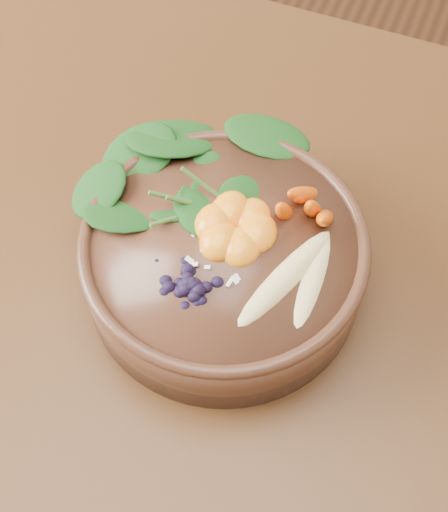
{
  "coord_description": "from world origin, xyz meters",
  "views": [
    {
      "loc": [
        0.28,
        -0.27,
        1.34
      ],
      "look_at": [
        0.15,
        0.05,
        0.79
      ],
      "focal_mm": 50.0,
      "sensor_mm": 36.0,
      "label": 1
    }
  ],
  "objects_px": {
    "blueberry_pile": "(191,276)",
    "banana_halves": "(300,271)",
    "carrot_cluster": "(313,187)",
    "dining_table": "(80,314)",
    "stoneware_bowl": "(224,262)",
    "mandarin_cluster": "(236,220)",
    "kale_heap": "(220,168)"
  },
  "relations": [
    {
      "from": "dining_table",
      "to": "stoneware_bowl",
      "type": "relative_size",
      "value": 6.21
    },
    {
      "from": "dining_table",
      "to": "mandarin_cluster",
      "type": "distance_m",
      "value": 0.24
    },
    {
      "from": "banana_halves",
      "to": "mandarin_cluster",
      "type": "height_order",
      "value": "mandarin_cluster"
    },
    {
      "from": "stoneware_bowl",
      "to": "banana_halves",
      "type": "height_order",
      "value": "banana_halves"
    },
    {
      "from": "kale_heap",
      "to": "carrot_cluster",
      "type": "xyz_separation_m",
      "value": [
        0.09,
        -0.0,
        0.02
      ]
    },
    {
      "from": "dining_table",
      "to": "blueberry_pile",
      "type": "distance_m",
      "value": 0.23
    },
    {
      "from": "carrot_cluster",
      "to": "blueberry_pile",
      "type": "relative_size",
      "value": 0.6
    },
    {
      "from": "carrot_cluster",
      "to": "mandarin_cluster",
      "type": "height_order",
      "value": "carrot_cluster"
    },
    {
      "from": "stoneware_bowl",
      "to": "mandarin_cluster",
      "type": "bearing_deg",
      "value": 72.0
    },
    {
      "from": "blueberry_pile",
      "to": "carrot_cluster",
      "type": "bearing_deg",
      "value": 58.79
    },
    {
      "from": "carrot_cluster",
      "to": "banana_halves",
      "type": "height_order",
      "value": "carrot_cluster"
    },
    {
      "from": "dining_table",
      "to": "banana_halves",
      "type": "height_order",
      "value": "banana_halves"
    },
    {
      "from": "stoneware_bowl",
      "to": "banana_halves",
      "type": "distance_m",
      "value": 0.09
    },
    {
      "from": "blueberry_pile",
      "to": "stoneware_bowl",
      "type": "bearing_deg",
      "value": 81.2
    },
    {
      "from": "dining_table",
      "to": "blueberry_pile",
      "type": "xyz_separation_m",
      "value": [
        0.14,
        -0.01,
        0.18
      ]
    },
    {
      "from": "carrot_cluster",
      "to": "mandarin_cluster",
      "type": "distance_m",
      "value": 0.07
    },
    {
      "from": "dining_table",
      "to": "mandarin_cluster",
      "type": "height_order",
      "value": "mandarin_cluster"
    },
    {
      "from": "kale_heap",
      "to": "mandarin_cluster",
      "type": "height_order",
      "value": "kale_heap"
    },
    {
      "from": "blueberry_pile",
      "to": "kale_heap",
      "type": "bearing_deg",
      "value": 100.14
    },
    {
      "from": "blueberry_pile",
      "to": "banana_halves",
      "type": "bearing_deg",
      "value": 26.83
    },
    {
      "from": "stoneware_bowl",
      "to": "kale_heap",
      "type": "height_order",
      "value": "kale_heap"
    },
    {
      "from": "mandarin_cluster",
      "to": "blueberry_pile",
      "type": "xyz_separation_m",
      "value": [
        -0.01,
        -0.07,
        0.0
      ]
    },
    {
      "from": "dining_table",
      "to": "blueberry_pile",
      "type": "relative_size",
      "value": 13.45
    },
    {
      "from": "stoneware_bowl",
      "to": "blueberry_pile",
      "type": "distance_m",
      "value": 0.07
    },
    {
      "from": "kale_heap",
      "to": "banana_halves",
      "type": "relative_size",
      "value": 1.2
    },
    {
      "from": "carrot_cluster",
      "to": "dining_table",
      "type": "bearing_deg",
      "value": -141.69
    },
    {
      "from": "kale_heap",
      "to": "carrot_cluster",
      "type": "distance_m",
      "value": 0.09
    },
    {
      "from": "banana_halves",
      "to": "blueberry_pile",
      "type": "relative_size",
      "value": 1.18
    },
    {
      "from": "stoneware_bowl",
      "to": "blueberry_pile",
      "type": "relative_size",
      "value": 2.16
    },
    {
      "from": "dining_table",
      "to": "carrot_cluster",
      "type": "bearing_deg",
      "value": 26.65
    },
    {
      "from": "banana_halves",
      "to": "kale_heap",
      "type": "bearing_deg",
      "value": 156.45
    },
    {
      "from": "dining_table",
      "to": "carrot_cluster",
      "type": "xyz_separation_m",
      "value": [
        0.21,
        0.1,
        0.2
      ]
    }
  ]
}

